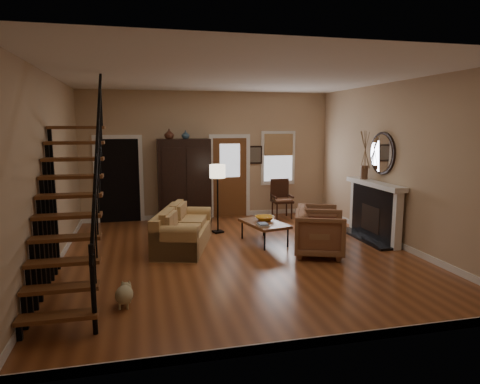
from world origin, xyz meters
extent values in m
plane|color=brown|center=(0.00, 0.00, 0.00)|extent=(7.00, 7.00, 0.00)
plane|color=white|center=(0.00, 0.00, 3.30)|extent=(7.00, 7.00, 0.00)
cube|color=tan|center=(0.00, 3.50, 1.65)|extent=(6.50, 0.04, 3.30)
cube|color=tan|center=(-3.25, 0.00, 1.65)|extent=(0.04, 7.00, 3.30)
cube|color=tan|center=(3.25, 0.00, 1.65)|extent=(0.04, 7.00, 3.30)
cube|color=black|center=(-2.30, 3.65, 1.05)|extent=(1.00, 0.36, 2.10)
cube|color=brown|center=(0.55, 3.48, 1.05)|extent=(0.90, 0.06, 2.10)
cube|color=silver|center=(1.90, 3.47, 1.55)|extent=(0.96, 0.06, 1.46)
cube|color=black|center=(3.13, 0.50, 0.57)|extent=(0.24, 1.60, 1.15)
cube|color=white|center=(3.07, 0.50, 1.20)|extent=(0.30, 1.95, 0.10)
cylinder|color=silver|center=(3.20, 0.50, 1.85)|extent=(0.05, 0.90, 0.90)
imported|color=#4C2619|center=(-1.05, 3.05, 2.22)|extent=(0.24, 0.24, 0.25)
imported|color=#334C60|center=(-0.65, 3.05, 2.21)|extent=(0.20, 0.20, 0.21)
imported|color=orange|center=(0.75, 0.90, 0.49)|extent=(0.39, 0.39, 0.10)
imported|color=brown|center=(1.46, -0.35, 0.42)|extent=(1.19, 1.17, 0.84)
imported|color=brown|center=(1.82, 0.58, 0.38)|extent=(1.10, 1.08, 0.76)
camera|label=1|loc=(-1.80, -7.60, 2.44)|focal=32.00mm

